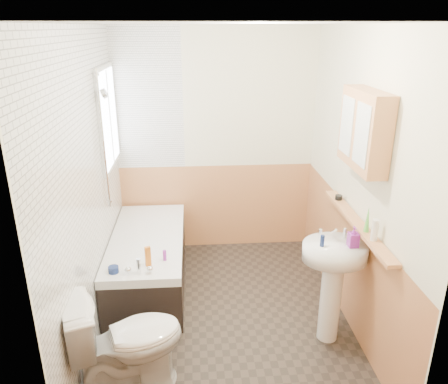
% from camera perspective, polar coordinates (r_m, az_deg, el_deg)
% --- Properties ---
extents(floor, '(2.80, 2.80, 0.00)m').
position_cam_1_polar(floor, '(4.17, 0.16, -15.71)').
color(floor, black).
rests_on(floor, ground).
extents(ceiling, '(2.80, 2.80, 0.00)m').
position_cam_1_polar(ceiling, '(3.35, 0.20, 21.17)').
color(ceiling, white).
rests_on(ceiling, ground).
extents(wall_back, '(2.20, 0.02, 2.50)m').
position_cam_1_polar(wall_back, '(4.91, -1.10, 6.32)').
color(wall_back, '#EFE9C5').
rests_on(wall_back, ground).
extents(wall_front, '(2.20, 0.02, 2.50)m').
position_cam_1_polar(wall_front, '(2.30, 2.95, -11.53)').
color(wall_front, '#EFE9C5').
rests_on(wall_front, ground).
extents(wall_left, '(0.02, 2.80, 2.50)m').
position_cam_1_polar(wall_left, '(3.66, -17.44, 0.17)').
color(wall_left, '#EFE9C5').
rests_on(wall_left, ground).
extents(wall_right, '(0.02, 2.80, 2.50)m').
position_cam_1_polar(wall_right, '(3.81, 17.07, 1.05)').
color(wall_right, '#EFE9C5').
rests_on(wall_right, ground).
extents(wainscot_right, '(0.01, 2.80, 1.00)m').
position_cam_1_polar(wainscot_right, '(4.11, 15.67, -8.85)').
color(wainscot_right, tan).
rests_on(wainscot_right, wall_right).
extents(wainscot_back, '(2.20, 0.01, 1.00)m').
position_cam_1_polar(wainscot_back, '(5.13, -1.03, -1.88)').
color(wainscot_back, tan).
rests_on(wainscot_back, wall_back).
extents(tile_cladding_left, '(0.01, 2.80, 2.50)m').
position_cam_1_polar(tile_cladding_left, '(3.65, -17.10, 0.18)').
color(tile_cladding_left, white).
rests_on(tile_cladding_left, wall_left).
extents(tile_return_back, '(0.75, 0.01, 1.50)m').
position_cam_1_polar(tile_return_back, '(4.80, -9.98, 11.78)').
color(tile_return_back, white).
rests_on(tile_return_back, wall_back).
extents(window, '(0.03, 0.79, 0.99)m').
position_cam_1_polar(window, '(4.44, -14.81, 9.37)').
color(window, white).
rests_on(window, wall_left).
extents(bathtub, '(0.70, 1.59, 0.69)m').
position_cam_1_polar(bathtub, '(4.49, -9.83, -8.73)').
color(bathtub, black).
rests_on(bathtub, floor).
extents(shower_riser, '(0.11, 0.08, 1.25)m').
position_cam_1_polar(shower_riser, '(4.01, -15.49, 7.84)').
color(shower_riser, silver).
rests_on(shower_riser, wall_left).
extents(toilet, '(0.92, 0.70, 0.79)m').
position_cam_1_polar(toilet, '(3.33, -12.59, -18.49)').
color(toilet, white).
rests_on(toilet, floor).
extents(sink, '(0.52, 0.42, 1.00)m').
position_cam_1_polar(sink, '(3.66, 14.06, -10.10)').
color(sink, white).
rests_on(sink, floor).
extents(pine_shelf, '(0.10, 1.39, 0.03)m').
position_cam_1_polar(pine_shelf, '(3.67, 16.95, -3.86)').
color(pine_shelf, tan).
rests_on(pine_shelf, wall_right).
extents(medicine_cabinet, '(0.16, 0.65, 0.58)m').
position_cam_1_polar(medicine_cabinet, '(3.42, 17.84, 7.74)').
color(medicine_cabinet, tan).
rests_on(medicine_cabinet, wall_right).
extents(foam_can, '(0.06, 0.06, 0.16)m').
position_cam_1_polar(foam_can, '(3.35, 19.09, -4.72)').
color(foam_can, silver).
rests_on(foam_can, pine_shelf).
extents(green_bottle, '(0.05, 0.05, 0.21)m').
position_cam_1_polar(green_bottle, '(3.46, 18.24, -3.39)').
color(green_bottle, '#59C647').
rests_on(green_bottle, pine_shelf).
extents(black_jar, '(0.07, 0.07, 0.04)m').
position_cam_1_polar(black_jar, '(4.05, 14.76, -0.69)').
color(black_jar, black).
rests_on(black_jar, pine_shelf).
extents(soap_bottle, '(0.08, 0.17, 0.08)m').
position_cam_1_polar(soap_bottle, '(3.51, 16.49, -6.28)').
color(soap_bottle, purple).
rests_on(soap_bottle, sink).
extents(clear_bottle, '(0.04, 0.04, 0.09)m').
position_cam_1_polar(clear_bottle, '(3.46, 12.72, -6.24)').
color(clear_bottle, navy).
rests_on(clear_bottle, sink).
extents(blue_gel, '(0.06, 0.04, 0.18)m').
position_cam_1_polar(blue_gel, '(3.83, -9.91, -8.28)').
color(blue_gel, orange).
rests_on(blue_gel, bathtub).
extents(cream_jar, '(0.11, 0.11, 0.05)m').
position_cam_1_polar(cream_jar, '(3.82, -14.24, -9.80)').
color(cream_jar, navy).
rests_on(cream_jar, bathtub).
extents(orange_bottle, '(0.04, 0.04, 0.10)m').
position_cam_1_polar(orange_bottle, '(3.91, -7.77, -8.20)').
color(orange_bottle, purple).
rests_on(orange_bottle, bathtub).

